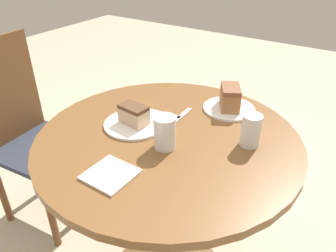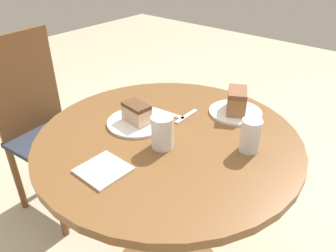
{
  "view_description": "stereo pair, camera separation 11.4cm",
  "coord_description": "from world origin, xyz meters",
  "px_view_note": "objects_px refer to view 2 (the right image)",
  "views": [
    {
      "loc": [
        -0.82,
        -0.54,
        1.41
      ],
      "look_at": [
        0.0,
        0.0,
        0.82
      ],
      "focal_mm": 35.0,
      "sensor_mm": 36.0,
      "label": 1
    },
    {
      "loc": [
        -0.75,
        -0.63,
        1.41
      ],
      "look_at": [
        0.0,
        0.0,
        0.82
      ],
      "focal_mm": 35.0,
      "sensor_mm": 36.0,
      "label": 2
    }
  ],
  "objects_px": {
    "cake_slice_far": "(237,101)",
    "glass_lemonade": "(250,137)",
    "plate_near": "(137,122)",
    "cake_slice_near": "(137,113)",
    "glass_water": "(162,134)",
    "chair": "(46,126)",
    "plate_far": "(235,112)"
  },
  "relations": [
    {
      "from": "glass_water",
      "to": "chair",
      "type": "bearing_deg",
      "value": 86.88
    },
    {
      "from": "glass_lemonade",
      "to": "glass_water",
      "type": "bearing_deg",
      "value": 125.81
    },
    {
      "from": "plate_near",
      "to": "cake_slice_near",
      "type": "relative_size",
      "value": 2.0
    },
    {
      "from": "cake_slice_far",
      "to": "glass_lemonade",
      "type": "height_order",
      "value": "glass_lemonade"
    },
    {
      "from": "plate_near",
      "to": "glass_lemonade",
      "type": "relative_size",
      "value": 2.0
    },
    {
      "from": "plate_far",
      "to": "glass_water",
      "type": "relative_size",
      "value": 1.83
    },
    {
      "from": "plate_near",
      "to": "glass_water",
      "type": "relative_size",
      "value": 1.98
    },
    {
      "from": "plate_far",
      "to": "cake_slice_far",
      "type": "relative_size",
      "value": 1.51
    },
    {
      "from": "chair",
      "to": "plate_near",
      "type": "relative_size",
      "value": 4.34
    },
    {
      "from": "glass_water",
      "to": "glass_lemonade",
      "type": "bearing_deg",
      "value": -54.19
    },
    {
      "from": "chair",
      "to": "glass_lemonade",
      "type": "relative_size",
      "value": 8.68
    },
    {
      "from": "plate_far",
      "to": "glass_water",
      "type": "xyz_separation_m",
      "value": [
        -0.36,
        0.07,
        0.05
      ]
    },
    {
      "from": "plate_near",
      "to": "cake_slice_far",
      "type": "xyz_separation_m",
      "value": [
        0.31,
        -0.25,
        0.05
      ]
    },
    {
      "from": "cake_slice_far",
      "to": "glass_lemonade",
      "type": "relative_size",
      "value": 1.22
    },
    {
      "from": "chair",
      "to": "glass_water",
      "type": "bearing_deg",
      "value": -98.29
    },
    {
      "from": "cake_slice_near",
      "to": "glass_lemonade",
      "type": "xyz_separation_m",
      "value": [
        0.11,
        -0.41,
        0.01
      ]
    },
    {
      "from": "cake_slice_near",
      "to": "cake_slice_far",
      "type": "bearing_deg",
      "value": -38.58
    },
    {
      "from": "chair",
      "to": "cake_slice_far",
      "type": "xyz_separation_m",
      "value": [
        0.32,
        -0.94,
        0.33
      ]
    },
    {
      "from": "chair",
      "to": "plate_near",
      "type": "bearing_deg",
      "value": -94.45
    },
    {
      "from": "chair",
      "to": "plate_near",
      "type": "distance_m",
      "value": 0.75
    },
    {
      "from": "plate_near",
      "to": "plate_far",
      "type": "xyz_separation_m",
      "value": [
        0.31,
        -0.25,
        0.0
      ]
    },
    {
      "from": "plate_far",
      "to": "glass_water",
      "type": "height_order",
      "value": "glass_water"
    },
    {
      "from": "glass_water",
      "to": "cake_slice_far",
      "type": "bearing_deg",
      "value": -10.99
    },
    {
      "from": "chair",
      "to": "plate_near",
      "type": "height_order",
      "value": "chair"
    },
    {
      "from": "chair",
      "to": "cake_slice_near",
      "type": "distance_m",
      "value": 0.77
    },
    {
      "from": "glass_lemonade",
      "to": "glass_water",
      "type": "xyz_separation_m",
      "value": [
        -0.17,
        0.23,
        -0.0
      ]
    },
    {
      "from": "cake_slice_far",
      "to": "chair",
      "type": "bearing_deg",
      "value": 108.56
    },
    {
      "from": "plate_far",
      "to": "cake_slice_far",
      "type": "distance_m",
      "value": 0.05
    },
    {
      "from": "chair",
      "to": "plate_near",
      "type": "xyz_separation_m",
      "value": [
        0.01,
        -0.7,
        0.28
      ]
    },
    {
      "from": "cake_slice_far",
      "to": "glass_water",
      "type": "height_order",
      "value": "glass_water"
    },
    {
      "from": "chair",
      "to": "glass_lemonade",
      "type": "xyz_separation_m",
      "value": [
        0.12,
        -1.11,
        0.33
      ]
    },
    {
      "from": "chair",
      "to": "glass_lemonade",
      "type": "bearing_deg",
      "value": -88.96
    }
  ]
}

